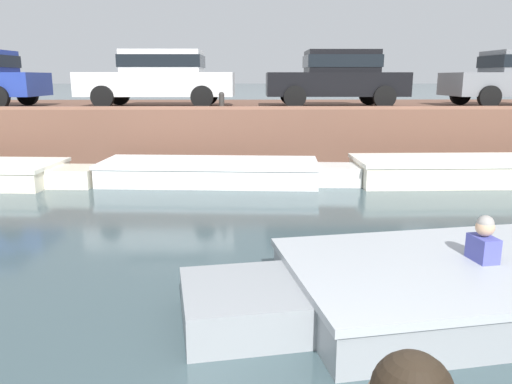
# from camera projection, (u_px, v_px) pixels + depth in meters

# --- Properties ---
(ground_plane) EXTENTS (400.00, 400.00, 0.00)m
(ground_plane) POSITION_uv_depth(u_px,v_px,m) (275.00, 235.00, 7.56)
(ground_plane) COLOR #3D5156
(far_quay_wall) EXTENTS (60.00, 6.00, 1.53)m
(far_quay_wall) POSITION_uv_depth(u_px,v_px,m) (260.00, 128.00, 15.89)
(far_quay_wall) COLOR brown
(far_quay_wall) RESTS_ON ground
(far_wall_coping) EXTENTS (60.00, 0.24, 0.08)m
(far_wall_coping) POSITION_uv_depth(u_px,v_px,m) (263.00, 108.00, 12.90)
(far_wall_coping) COLOR brown
(far_wall_coping) RESTS_ON far_quay_wall
(boat_moored_central_white) EXTENTS (5.88, 2.04, 0.50)m
(boat_moored_central_white) POSITION_uv_depth(u_px,v_px,m) (220.00, 172.00, 11.31)
(boat_moored_central_white) COLOR white
(boat_moored_central_white) RESTS_ON ground
(boat_moored_east_cream) EXTENTS (6.26, 1.82, 0.55)m
(boat_moored_east_cream) POSITION_uv_depth(u_px,v_px,m) (481.00, 170.00, 11.34)
(boat_moored_east_cream) COLOR silver
(boat_moored_east_cream) RESTS_ON ground
(car_left_inner_white) EXTENTS (4.28, 1.93, 1.54)m
(car_left_inner_white) POSITION_uv_depth(u_px,v_px,m) (160.00, 76.00, 13.91)
(car_left_inner_white) COLOR white
(car_left_inner_white) RESTS_ON far_quay_wall
(car_centre_black) EXTENTS (3.87, 2.01, 1.54)m
(car_centre_black) POSITION_uv_depth(u_px,v_px,m) (337.00, 76.00, 14.00)
(car_centre_black) COLOR black
(car_centre_black) RESTS_ON far_quay_wall
(mooring_bollard_mid) EXTENTS (0.15, 0.15, 0.45)m
(mooring_bollard_mid) POSITION_uv_depth(u_px,v_px,m) (222.00, 100.00, 12.96)
(mooring_bollard_mid) COLOR #2D2B28
(mooring_bollard_mid) RESTS_ON far_quay_wall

